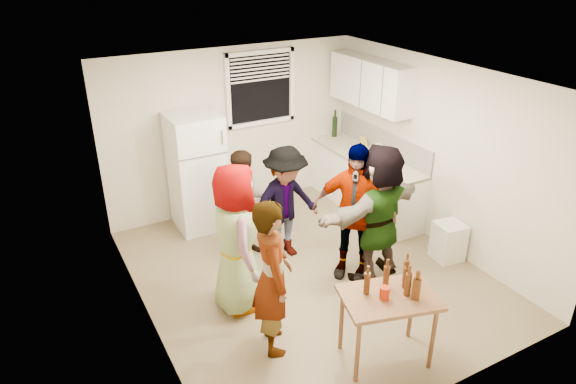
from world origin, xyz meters
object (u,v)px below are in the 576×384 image
wine_bottle (334,136)px  guest_black (350,273)px  blue_cup (378,172)px  serving_table (383,357)px  kettle (360,154)px  guest_grey (239,304)px  red_cup (384,298)px  beer_bottle_table (407,295)px  guest_stripe (273,344)px  refrigerator (197,172)px  guest_back_left (248,254)px  beer_bottle_counter (375,164)px  guest_back_right (285,255)px  guest_orange (374,274)px  trash_bin (448,242)px

wine_bottle → guest_black: size_ratio=0.19×
blue_cup → serving_table: size_ratio=0.12×
kettle → guest_grey: 3.15m
guest_black → wine_bottle: bearing=109.7°
red_cup → beer_bottle_table: bearing=-15.7°
kettle → guest_black: kettle is taller
blue_cup → guest_grey: (-2.47, -0.68, -0.90)m
blue_cup → guest_stripe: blue_cup is taller
red_cup → guest_black: bearing=65.4°
refrigerator → red_cup: (0.58, -3.53, -0.08)m
refrigerator → guest_back_left: refrigerator is taller
beer_bottle_counter → guest_black: beer_bottle_counter is taller
guest_grey → serving_table: bearing=-139.0°
refrigerator → beer_bottle_counter: size_ratio=8.27×
guest_stripe → guest_back_right: 1.73m
guest_back_right → guest_grey: bearing=-152.8°
beer_bottle_table → guest_black: 1.70m
serving_table → guest_stripe: size_ratio=0.54×
guest_back_left → guest_black: guest_back_left is taller
blue_cup → guest_orange: size_ratio=0.06×
kettle → beer_bottle_table: size_ratio=0.93×
beer_bottle_counter → guest_stripe: bearing=-146.2°
beer_bottle_table → guest_orange: (0.66, 1.28, -0.77)m
wine_bottle → serving_table: size_ratio=0.37×
kettle → serving_table: bearing=-107.6°
serving_table → guest_black: bearing=67.8°
beer_bottle_counter → red_cup: size_ratio=1.62×
wine_bottle → blue_cup: 1.60m
beer_bottle_table → guest_stripe: size_ratio=0.15×
guest_grey → guest_back_left: size_ratio=1.18×
kettle → red_cup: (-1.82, -2.89, -0.13)m
trash_bin → guest_orange: trash_bin is taller
trash_bin → guest_black: size_ratio=0.29×
kettle → beer_bottle_counter: (-0.05, -0.45, 0.00)m
refrigerator → blue_cup: refrigerator is taller
red_cup → guest_black: red_cup is taller
kettle → guest_grey: kettle is taller
red_cup → guest_stripe: bearing=138.8°
guest_grey → wine_bottle: bearing=-41.9°
guest_grey → guest_black: (1.50, -0.10, 0.00)m
beer_bottle_table → guest_back_left: (-0.54, 2.51, -0.77)m
beer_bottle_table → guest_back_right: bearing=92.7°
serving_table → guest_stripe: (-0.89, 0.71, 0.00)m
serving_table → guest_back_right: serving_table is taller
guest_grey → guest_back_right: bearing=-46.7°
beer_bottle_counter → beer_bottle_table: bearing=-121.6°
guest_back_right → guest_orange: guest_back_right is taller
guest_grey → guest_stripe: (0.05, -0.78, 0.00)m
trash_bin → guest_back_right: 2.17m
serving_table → guest_stripe: bearing=141.3°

